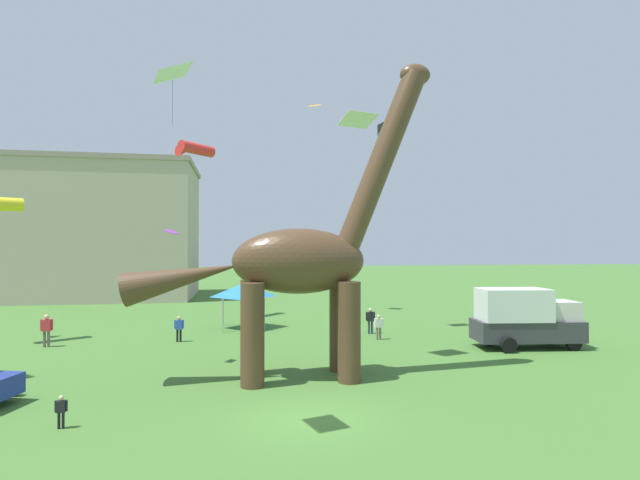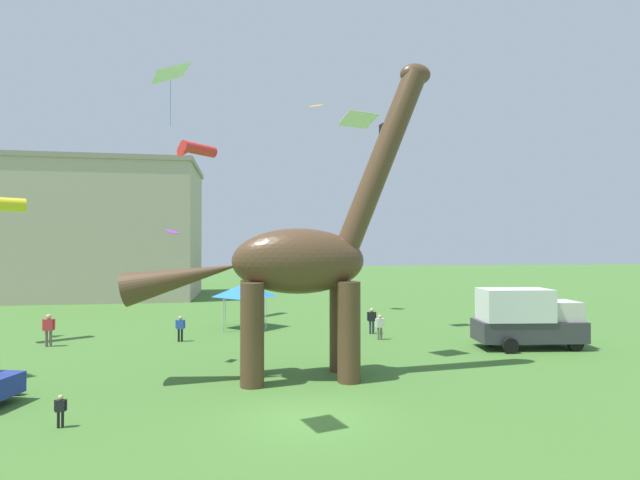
{
  "view_description": "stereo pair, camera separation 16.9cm",
  "coord_description": "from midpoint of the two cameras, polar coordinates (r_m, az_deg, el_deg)",
  "views": [
    {
      "loc": [
        -2.2,
        -15.19,
        5.44
      ],
      "look_at": [
        1.22,
        5.07,
        5.74
      ],
      "focal_mm": 26.94,
      "sensor_mm": 36.0,
      "label": 1
    },
    {
      "loc": [
        -2.03,
        -15.22,
        5.44
      ],
      "look_at": [
        1.22,
        5.07,
        5.74
      ],
      "focal_mm": 26.94,
      "sensor_mm": 36.0,
      "label": 2
    }
  ],
  "objects": [
    {
      "name": "kite_far_left",
      "position": [
        14.59,
        -16.98,
        18.36
      ],
      "size": [
        1.23,
        1.48,
        1.67
      ],
      "color": "white"
    },
    {
      "name": "person_watching_child",
      "position": [
        29.09,
        -16.09,
        -9.8
      ],
      "size": [
        0.55,
        0.24,
        1.47
      ],
      "rotation": [
        0.0,
        0.0,
        6.02
      ],
      "color": "black",
      "rests_on": "ground_plane"
    },
    {
      "name": "person_vendor_side",
      "position": [
        28.78,
        7.29,
        -9.94
      ],
      "size": [
        0.55,
        0.24,
        1.46
      ],
      "rotation": [
        0.0,
        0.0,
        5.16
      ],
      "color": "#6B6056",
      "rests_on": "ground_plane"
    },
    {
      "name": "festival_canopy_tent",
      "position": [
        32.78,
        -8.77,
        -5.89
      ],
      "size": [
        3.15,
        3.15,
        3.0
      ],
      "color": "#B2B2B7",
      "rests_on": "ground_plane"
    },
    {
      "name": "kite_high_left",
      "position": [
        38.41,
        -14.44,
        10.35
      ],
      "size": [
        3.12,
        3.1,
        0.88
      ],
      "color": "red"
    },
    {
      "name": "person_near_flyer",
      "position": [
        30.6,
        6.32,
        -9.22
      ],
      "size": [
        0.6,
        0.26,
        1.61
      ],
      "rotation": [
        0.0,
        0.0,
        6.11
      ],
      "color": "#2D3347",
      "rests_on": "ground_plane"
    },
    {
      "name": "ground_plane",
      "position": [
        16.28,
        -1.19,
        -20.35
      ],
      "size": [
        240.0,
        240.0,
        0.0
      ],
      "primitive_type": "plane",
      "color": "#42702D"
    },
    {
      "name": "parked_box_truck",
      "position": [
        28.39,
        23.47,
        -8.44
      ],
      "size": [
        5.81,
        2.75,
        3.2
      ],
      "rotation": [
        0.0,
        0.0,
        -0.12
      ],
      "color": "#38383D",
      "rests_on": "ground_plane"
    },
    {
      "name": "kite_high_right",
      "position": [
        22.98,
        -16.99,
        0.96
      ],
      "size": [
        0.71,
        0.79,
        0.18
      ],
      "color": "purple"
    },
    {
      "name": "kite_mid_left",
      "position": [
        41.17,
        -0.32,
        15.67
      ],
      "size": [
        1.37,
        1.28,
        0.35
      ],
      "color": "orange"
    },
    {
      "name": "dinosaur_sculpture",
      "position": [
        19.98,
        -2.48,
        -2.51
      ],
      "size": [
        12.84,
        2.72,
        13.42
      ],
      "rotation": [
        0.0,
        0.0,
        -0.34
      ],
      "color": "#513823",
      "rests_on": "ground_plane"
    },
    {
      "name": "person_far_spectator",
      "position": [
        17.11,
        -28.18,
        -17.16
      ],
      "size": [
        0.37,
        0.16,
        0.99
      ],
      "rotation": [
        0.0,
        0.0,
        3.36
      ],
      "color": "black",
      "rests_on": "ground_plane"
    },
    {
      "name": "kite_near_high",
      "position": [
        32.54,
        8.23,
        12.41
      ],
      "size": [
        1.03,
        1.03,
        1.27
      ],
      "color": "black"
    },
    {
      "name": "kite_near_low",
      "position": [
        23.68,
        4.8,
        14.06
      ],
      "size": [
        1.93,
        1.62,
        0.46
      ],
      "color": "white"
    },
    {
      "name": "person_strolling_adult",
      "position": [
        30.42,
        -29.39,
        -8.98
      ],
      "size": [
        0.66,
        0.29,
        1.77
      ],
      "rotation": [
        0.0,
        0.0,
        5.49
      ],
      "color": "#6B6056",
      "rests_on": "ground_plane"
    },
    {
      "name": "background_building_block",
      "position": [
        56.96,
        -24.47,
        1.03
      ],
      "size": [
        20.47,
        13.24,
        14.43
      ],
      "color": "#B7A893",
      "rests_on": "ground_plane"
    }
  ]
}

